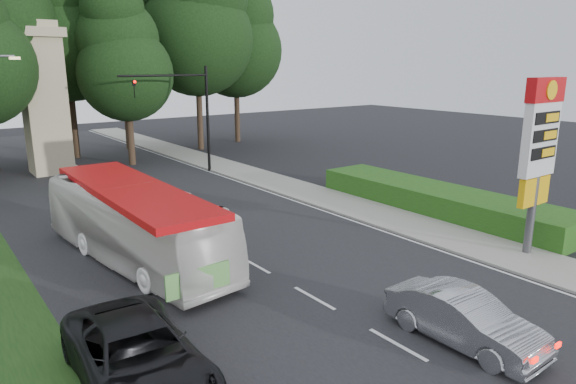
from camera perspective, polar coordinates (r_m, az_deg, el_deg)
ground at (r=14.35m, az=13.63°, el=-17.05°), size 120.00×120.00×0.00m
road_surface at (r=23.07m, az=-9.88°, el=-4.63°), size 14.00×80.00×0.02m
sidewalk_right at (r=27.73m, az=5.93°, el=-1.20°), size 3.00×80.00×0.12m
hedge at (r=27.18m, az=16.37°, el=-0.84°), size 3.00×14.00×1.20m
gas_station_pylon at (r=21.41m, az=26.18°, el=4.91°), size 2.10×0.45×6.85m
traffic_signal_mast at (r=35.26m, az=-10.90°, el=9.50°), size 6.10×0.35×7.20m
monument at (r=38.46m, az=-25.48°, el=9.41°), size 3.00×3.00×10.05m
tree_center_right at (r=44.09m, az=-23.74°, el=17.74°), size 9.24×9.24×18.15m
tree_east_near at (r=47.36m, az=-18.06°, el=16.25°), size 8.12×8.12×15.95m
tree_east_mid at (r=45.77m, az=-10.24°, el=18.90°), size 9.52×9.52×18.70m
tree_far_east at (r=49.86m, az=-5.90°, el=17.46°), size 8.68×8.68×17.05m
tree_monument_right at (r=39.40m, az=-17.72°, el=14.41°), size 6.72×6.72×13.20m
transit_bus at (r=20.07m, az=-16.73°, el=-3.50°), size 3.73×10.78×2.94m
sedan_silver at (r=14.86m, az=18.96°, el=-13.15°), size 1.60×4.39×1.44m
suv_charcoal at (r=12.85m, az=-16.34°, el=-17.19°), size 2.92×5.72×1.55m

